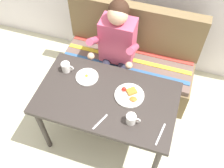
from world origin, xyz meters
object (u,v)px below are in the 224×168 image
Objects in this scene: fork at (100,122)px; coffee_mug_second at (66,67)px; table at (107,102)px; couch at (129,64)px; person at (116,46)px; plate_breakfast at (129,95)px; plate_eggs at (87,77)px; coffee_mug at (131,119)px; knife at (160,134)px.

coffee_mug_second is at bearing 161.50° from fork.
couch reaches higher than table.
table is 0.26m from fork.
person is 4.80× the size of plate_breakfast.
person is (-0.11, -0.17, 0.41)m from couch.
coffee_mug is at bearing -32.18° from plate_eggs.
coffee_mug_second is 0.63m from fork.
table is 0.83m from couch.
person reaches higher than table.
person reaches higher than fork.
plate_breakfast is (0.18, 0.07, 0.09)m from table.
plate_eggs reaches higher than fork.
fork is at bearing -56.03° from plate_eggs.
couch reaches higher than plate_breakfast.
coffee_mug is (0.37, -0.76, 0.03)m from person.
coffee_mug_second reaches higher than knife.
plate_eggs is at bearing -6.02° from coffee_mug_second.
person is 10.27× the size of coffee_mug_second.
couch is at bearing 58.95° from person.
table is 0.49m from coffee_mug_second.
coffee_mug_second is (-0.44, -0.60, 0.45)m from couch.
table is 10.17× the size of coffee_mug_second.
couch is at bearing 126.57° from knife.
couch is 1.09m from fork.
person is at bearing 136.58° from knife.
fork and knife have the same top height.
fork is at bearing -80.84° from person.
coffee_mug_second is at bearing 173.98° from plate_eggs.
plate_breakfast is 2.14× the size of coffee_mug_second.
fork is at bearing -41.17° from coffee_mug_second.
plate_eggs is at bearing -110.62° from couch.
table is at bearing 119.50° from fork.
coffee_mug_second is at bearing -126.44° from couch.
table is 10.17× the size of coffee_mug.
knife is (0.51, -0.21, 0.08)m from table.
knife is at bearing -21.36° from coffee_mug_second.
person is at bearing 73.95° from plate_eggs.
coffee_mug is (0.26, -0.17, 0.13)m from table.
table is at bearing -79.88° from person.
couch is at bearing 104.68° from plate_breakfast.
fork is at bearing -166.12° from knife.
coffee_mug_second is (-0.70, 0.33, 0.00)m from coffee_mug.
table is 7.06× the size of fork.
coffee_mug reaches higher than fork.
fork is at bearing -88.33° from couch.
fork is 0.48m from knife.
table is 5.93× the size of plate_eggs.
couch is 5.71× the size of plate_breakfast.
table is at bearing 166.91° from knife.
table is 6.00× the size of knife.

